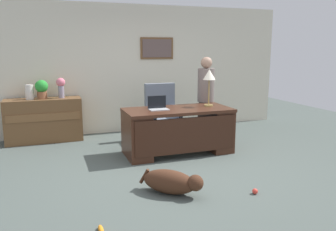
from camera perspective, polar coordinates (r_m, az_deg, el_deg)
The scene contains 14 objects.
ground_plane at distance 5.29m, azimuth 0.97°, elevation -8.61°, with size 12.00×12.00×0.00m, color #4C5651.
back_wall at distance 7.48m, azimuth -6.04°, elevation 7.75°, with size 7.00×0.16×2.70m.
desk at distance 5.86m, azimuth 1.74°, elevation -2.32°, with size 1.82×0.84×0.78m.
credenza at distance 7.04m, azimuth -20.00°, elevation -0.73°, with size 1.42×0.50×0.84m.
armchair at distance 6.70m, azimuth -0.94°, elevation 0.00°, with size 0.60×0.59×1.11m.
person_standing at distance 6.61m, azimuth 6.32°, elevation 2.84°, with size 0.32×0.32×1.63m.
dog_lying at distance 4.33m, azimuth 0.64°, elevation -11.01°, with size 0.71×0.69×0.30m.
laptop at distance 5.72m, azimuth -1.69°, elevation 1.56°, with size 0.32×0.22×0.23m.
desk_lamp at distance 6.05m, azimuth 6.90°, elevation 6.41°, with size 0.22×0.22×0.65m.
vase_with_flowers at distance 6.95m, azimuth -17.47°, elevation 4.74°, with size 0.17×0.17×0.39m.
vase_empty at distance 6.96m, azimuth -22.13°, elevation 3.65°, with size 0.15×0.15×0.28m, color silver.
potted_plant at distance 6.95m, azimuth -20.35°, elevation 4.26°, with size 0.24×0.24×0.36m.
dog_toy_ball at distance 4.49m, azimuth 14.33°, elevation -12.17°, with size 0.07×0.07×0.07m, color #E53F33.
dog_toy_bone at distance 3.63m, azimuth -11.16°, elevation -18.14°, with size 0.16×0.05×0.05m, color orange.
Camera 1 is at (-1.75, -4.66, 1.79)m, focal length 36.50 mm.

